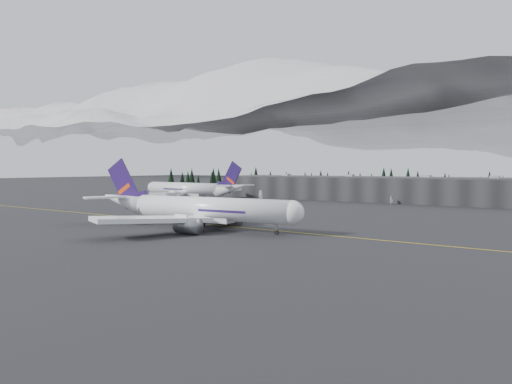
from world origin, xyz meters
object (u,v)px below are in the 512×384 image
Objects in this scene: terminal at (368,188)px; jet_main at (193,208)px; jet_parked at (192,189)px; gse_vehicle_b at (391,203)px; gse_vehicle_a at (261,198)px.

jet_main is at bearing -90.19° from terminal.
terminal is 135.94m from jet_main.
jet_parked is (-77.59, -51.53, -0.49)m from terminal.
jet_main is at bearing -26.08° from gse_vehicle_b.
gse_vehicle_a is at bearing -150.35° from terminal.
gse_vehicle_a is (28.41, 23.53, -5.09)m from jet_parked.
terminal is at bearing -151.40° from gse_vehicle_b.
jet_parked is at bearing -134.28° from gse_vehicle_a.
gse_vehicle_b is (18.74, -18.48, -5.64)m from terminal.
gse_vehicle_a is at bearing -98.82° from gse_vehicle_b.
jet_main reaches higher than terminal.
jet_parked is 13.65× the size of gse_vehicle_a.
jet_parked is at bearing -87.86° from gse_vehicle_b.
jet_main is at bearing 135.14° from jet_parked.
gse_vehicle_a is at bearing 108.37° from jet_main.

